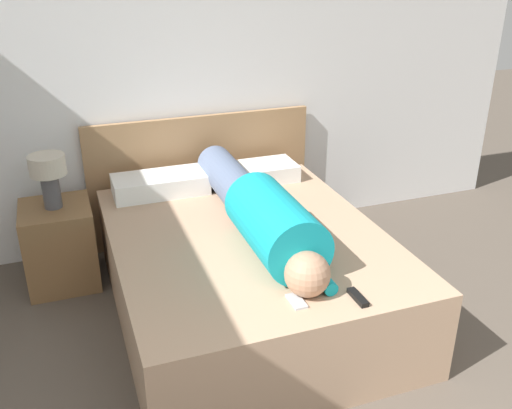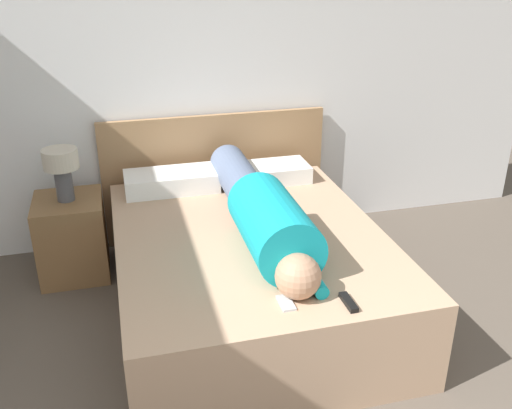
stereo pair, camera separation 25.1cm
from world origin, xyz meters
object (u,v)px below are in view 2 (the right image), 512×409
(table_lamp, at_px, (62,167))
(pillow_second, at_px, (266,173))
(nightstand, at_px, (72,237))
(person_lying, at_px, (262,212))
(cell_phone, at_px, (286,303))
(pillow_near_headboard, at_px, (171,181))
(bed, at_px, (250,272))
(tv_remote, at_px, (349,302))

(table_lamp, bearing_deg, pillow_second, 1.84)
(nightstand, bearing_deg, table_lamp, -90.00)
(nightstand, relative_size, person_lying, 0.32)
(nightstand, relative_size, cell_phone, 4.21)
(person_lying, distance_m, cell_phone, 0.71)
(person_lying, height_order, pillow_near_headboard, person_lying)
(bed, relative_size, pillow_near_headboard, 3.04)
(nightstand, xyz_separation_m, person_lying, (1.12, -0.77, 0.40))
(nightstand, bearing_deg, bed, -34.59)
(cell_phone, bearing_deg, bed, 89.17)
(person_lying, relative_size, cell_phone, 13.18)
(bed, bearing_deg, table_lamp, 145.41)
(nightstand, distance_m, pillow_second, 1.40)
(pillow_near_headboard, height_order, tv_remote, pillow_near_headboard)
(pillow_near_headboard, height_order, cell_phone, pillow_near_headboard)
(nightstand, bearing_deg, tv_remote, -49.36)
(nightstand, height_order, pillow_near_headboard, pillow_near_headboard)
(person_lying, relative_size, pillow_near_headboard, 2.72)
(nightstand, height_order, person_lying, person_lying)
(tv_remote, bearing_deg, cell_phone, 164.72)
(table_lamp, xyz_separation_m, pillow_second, (1.37, 0.04, -0.19))
(table_lamp, height_order, cell_phone, table_lamp)
(tv_remote, bearing_deg, pillow_second, 88.49)
(nightstand, distance_m, person_lying, 1.42)
(table_lamp, xyz_separation_m, pillow_near_headboard, (0.69, 0.04, -0.19))
(person_lying, bearing_deg, pillow_second, 72.91)
(bed, relative_size, person_lying, 1.12)
(pillow_second, bearing_deg, table_lamp, -178.16)
(person_lying, bearing_deg, cell_phone, -96.05)
(pillow_near_headboard, xyz_separation_m, tv_remote, (0.63, -1.59, -0.05))
(table_lamp, xyz_separation_m, cell_phone, (1.04, -1.47, -0.25))
(bed, xyz_separation_m, person_lying, (0.06, -0.05, 0.42))
(table_lamp, relative_size, person_lying, 0.20)
(table_lamp, height_order, tv_remote, table_lamp)
(nightstand, height_order, cell_phone, nightstand)
(person_lying, bearing_deg, bed, 141.95)
(pillow_second, relative_size, tv_remote, 4.00)
(pillow_near_headboard, distance_m, tv_remote, 1.71)
(pillow_near_headboard, xyz_separation_m, cell_phone, (0.35, -1.51, -0.06))
(bed, relative_size, nightstand, 3.50)
(table_lamp, height_order, person_lying, table_lamp)
(table_lamp, bearing_deg, person_lying, -34.79)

